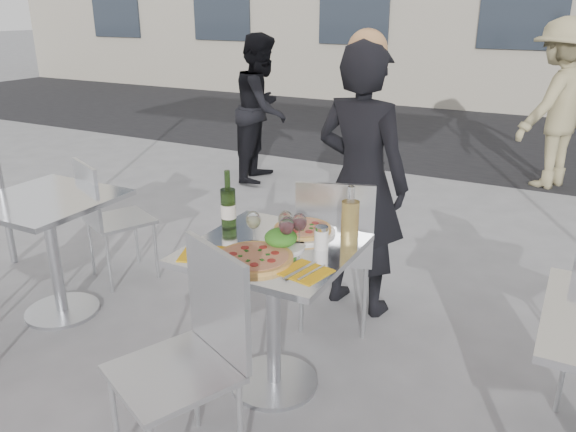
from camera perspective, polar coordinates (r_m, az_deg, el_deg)
The scene contains 22 objects.
ground at distance 2.94m, azimuth -1.42°, elevation -16.64°, with size 80.00×80.00×0.00m, color slate.
street_asphalt at distance 8.80m, azimuth 19.90°, elevation 7.64°, with size 24.00×5.00×0.00m, color black.
main_table at distance 2.65m, azimuth -1.53°, elevation -7.31°, with size 0.72×0.72×0.75m.
side_table_left at distance 3.57m, azimuth -23.01°, elevation -1.48°, with size 0.72×0.72×0.75m.
chair_far at distance 3.14m, azimuth 4.84°, elevation -2.67°, with size 0.53×0.54×0.92m.
chair_near at distance 2.25m, azimuth -9.52°, elevation -12.82°, with size 0.56×0.57×0.93m.
side_chair_lfar at distance 3.91m, azimuth -18.02°, elevation 0.43°, with size 0.52×0.52×0.85m.
woman_diner at distance 3.33m, azimuth 7.43°, elevation 3.44°, with size 0.59×0.39×1.62m, color black.
pedestrian_a at distance 6.04m, azimuth -2.66°, elevation 10.85°, with size 0.75×0.58×1.53m, color black.
pedestrian_b at distance 6.39m, azimuth 25.68°, elevation 10.16°, with size 1.10×0.63×1.70m, color #998D63.
pizza_near at distance 2.43m, azimuth -3.46°, elevation -4.26°, with size 0.34×0.34×0.02m.
pizza_far at distance 2.71m, azimuth 1.50°, elevation -1.41°, with size 0.32×0.32×0.03m.
salad_plate at distance 2.55m, azimuth -0.73°, elevation -2.40°, with size 0.22×0.22×0.09m.
wine_bottle at distance 2.75m, azimuth -6.08°, elevation 0.98°, with size 0.07×0.08×0.29m.
carafe at distance 2.52m, azimuth 6.31°, elevation -0.73°, with size 0.08×0.08×0.29m.
sugar_shaker at distance 2.52m, azimuth 3.41°, elevation -2.22°, with size 0.06×0.06×0.11m.
wineglass_white_a at distance 2.56m, azimuth -3.54°, elevation -0.54°, with size 0.07×0.07×0.16m.
wineglass_white_b at distance 2.56m, azimuth -0.25°, elevation -0.47°, with size 0.07×0.07×0.16m.
wineglass_red_a at distance 2.49m, azimuth -0.15°, elevation -1.13°, with size 0.07×0.07×0.16m.
wineglass_red_b at distance 2.53m, azimuth 1.16°, elevation -0.75°, with size 0.07×0.07×0.16m.
napkin_left at distance 2.51m, azimuth -8.77°, elevation -3.79°, with size 0.23×0.23×0.01m.
napkin_right at distance 2.32m, azimuth 1.75°, elevation -5.65°, with size 0.21×0.21×0.01m.
Camera 1 is at (1.16, -2.04, 1.78)m, focal length 35.00 mm.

